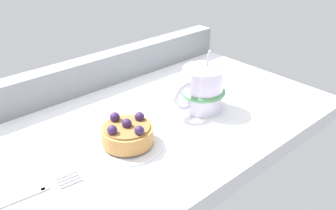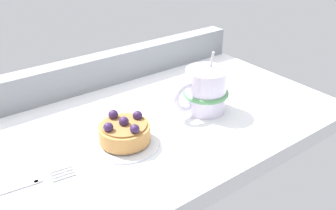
{
  "view_description": "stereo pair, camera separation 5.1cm",
  "coord_description": "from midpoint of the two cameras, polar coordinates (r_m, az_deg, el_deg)",
  "views": [
    {
      "loc": [
        -34.92,
        -45.96,
        34.98
      ],
      "look_at": [
        2.62,
        -3.81,
        4.23
      ],
      "focal_mm": 38.49,
      "sensor_mm": 36.0,
      "label": 1
    },
    {
      "loc": [
        -31.0,
        -49.15,
        34.98
      ],
      "look_at": [
        2.62,
        -3.81,
        4.23
      ],
      "focal_mm": 38.49,
      "sensor_mm": 36.0,
      "label": 2
    }
  ],
  "objects": [
    {
      "name": "ground_plane",
      "position": [
        0.68,
        -1.56,
        -3.77
      ],
      "size": [
        74.77,
        42.67,
        3.32
      ],
      "primitive_type": "cube",
      "color": "white"
    },
    {
      "name": "dessert_fork",
      "position": [
        0.56,
        -20.04,
        -12.1
      ],
      "size": [
        16.32,
        3.53,
        0.6
      ],
      "color": "#B7B7BC",
      "rests_on": "ground_plane"
    },
    {
      "name": "window_rail_back",
      "position": [
        0.81,
        -9.52,
        5.24
      ],
      "size": [
        73.27,
        4.18,
        6.92
      ],
      "primitive_type": "cube",
      "color": "gray",
      "rests_on": "ground_plane"
    },
    {
      "name": "dessert_plate",
      "position": [
        0.61,
        -4.46,
        -5.84
      ],
      "size": [
        11.85,
        11.85,
        0.77
      ],
      "color": "silver",
      "rests_on": "ground_plane"
    },
    {
      "name": "raspberry_tart",
      "position": [
        0.6,
        -4.54,
        -4.19
      ],
      "size": [
        8.67,
        8.67,
        4.48
      ],
      "color": "#B77F42",
      "rests_on": "dessert_plate"
    },
    {
      "name": "coffee_mug",
      "position": [
        0.7,
        7.86,
        2.19
      ],
      "size": [
        12.37,
        9.07,
        11.73
      ],
      "color": "silver",
      "rests_on": "ground_plane"
    }
  ]
}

